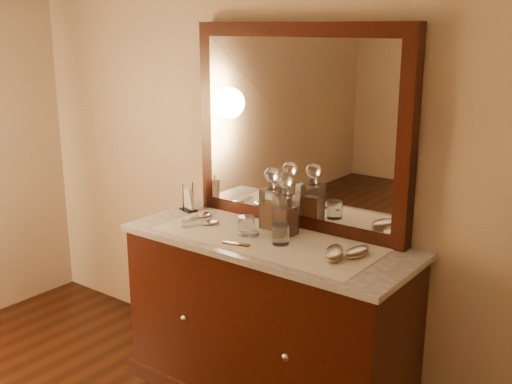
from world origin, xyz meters
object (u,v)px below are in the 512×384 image
at_px(dresser_cabinet, 268,321).
at_px(decanter_left, 272,205).
at_px(brush_far, 357,252).
at_px(napkin_rack, 188,200).
at_px(hand_mirror_outer, 201,216).
at_px(pin_dish, 250,233).
at_px(decanter_right, 286,211).
at_px(comb, 236,244).
at_px(hand_mirror_inner, 206,223).
at_px(brush_near, 334,253).
at_px(mirror_frame, 298,128).

xyz_separation_m(dresser_cabinet, decanter_left, (-0.07, 0.13, 0.56)).
height_order(decanter_left, brush_far, decanter_left).
height_order(napkin_rack, hand_mirror_outer, napkin_rack).
relative_size(pin_dish, decanter_right, 0.28).
bearing_deg(napkin_rack, decanter_right, -1.94).
bearing_deg(comb, hand_mirror_inner, 142.80).
bearing_deg(napkin_rack, dresser_cabinet, -9.50).
bearing_deg(brush_far, comb, -158.26).
relative_size(comb, brush_far, 0.88).
bearing_deg(decanter_right, brush_near, -20.73).
bearing_deg(decanter_left, decanter_right, -21.98).
relative_size(decanter_left, hand_mirror_inner, 1.58).
height_order(pin_dish, hand_mirror_outer, hand_mirror_outer).
bearing_deg(dresser_cabinet, comb, -108.75).
relative_size(pin_dish, napkin_rack, 0.56).
bearing_deg(hand_mirror_outer, pin_dish, -10.48).
distance_m(brush_near, hand_mirror_outer, 0.87).
distance_m(dresser_cabinet, napkin_rack, 0.80).
xyz_separation_m(brush_near, brush_far, (0.07, 0.08, -0.00)).
relative_size(dresser_cabinet, decanter_right, 4.53).
height_order(decanter_right, hand_mirror_inner, decanter_right).
relative_size(decanter_right, brush_near, 1.68).
distance_m(dresser_cabinet, decanter_right, 0.57).
bearing_deg(mirror_frame, hand_mirror_outer, -157.12).
bearing_deg(brush_far, brush_near, -130.26).
height_order(decanter_left, hand_mirror_outer, decanter_left).
xyz_separation_m(pin_dish, brush_near, (0.48, -0.03, 0.02)).
xyz_separation_m(pin_dish, hand_mirror_inner, (-0.28, -0.01, 0.00)).
bearing_deg(brush_near, comb, -164.47).
xyz_separation_m(comb, brush_near, (0.45, 0.12, 0.02)).
bearing_deg(decanter_right, decanter_left, 158.02).
bearing_deg(dresser_cabinet, decanter_left, 119.36).
xyz_separation_m(dresser_cabinet, brush_near, (0.39, -0.05, 0.47)).
bearing_deg(brush_near, decanter_right, 159.27).
bearing_deg(napkin_rack, hand_mirror_inner, -28.13).
height_order(decanter_right, hand_mirror_outer, decanter_right).
relative_size(comb, hand_mirror_inner, 0.67).
bearing_deg(comb, decanter_left, 80.11).
bearing_deg(brush_near, napkin_rack, 171.33).
relative_size(mirror_frame, decanter_left, 3.86).
xyz_separation_m(pin_dish, brush_far, (0.55, 0.06, 0.01)).
relative_size(decanter_right, brush_far, 2.05).
distance_m(dresser_cabinet, comb, 0.48).
relative_size(hand_mirror_outer, hand_mirror_inner, 1.01).
bearing_deg(comb, decanter_right, 56.19).
relative_size(decanter_left, decanter_right, 1.01).
xyz_separation_m(comb, hand_mirror_inner, (-0.31, 0.14, 0.00)).
relative_size(mirror_frame, decanter_right, 3.88).
bearing_deg(pin_dish, hand_mirror_outer, 169.52).
bearing_deg(decanter_right, pin_dish, -141.91).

